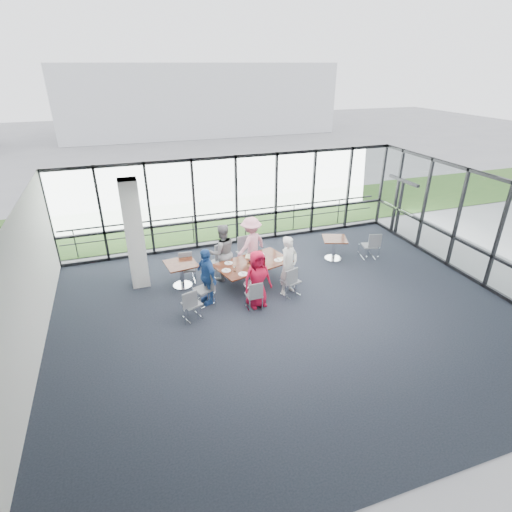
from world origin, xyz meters
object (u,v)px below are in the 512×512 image
object	(u,v)px
side_table_right	(334,242)
diner_end	(207,276)
main_table	(253,266)
diner_near_right	(289,265)
chair_spare_la	(192,304)
chair_main_fr	(245,253)
side_table_left	(181,267)
diner_far_right	(251,244)
diner_near_left	(257,279)
chair_main_nl	(254,295)
chair_main_nr	(291,281)
chair_main_end	(203,289)
chair_spare_lb	(187,269)
chair_main_fl	(219,262)
chair_spare_r	(369,246)
structural_column	(135,235)
diner_far_left	(222,252)

from	to	relation	value
side_table_right	diner_end	xyz separation A→B (m)	(-4.61, -1.27, 0.19)
main_table	diner_near_right	world-z (taller)	diner_near_right
diner_end	chair_spare_la	size ratio (longest dim) A/B	1.85
chair_main_fr	side_table_left	bearing A→B (deg)	7.83
diner_far_right	chair_spare_la	xyz separation A→B (m)	(-2.30, -2.10, -0.45)
main_table	side_table_right	distance (m)	3.24
diner_far_right	side_table_left	bearing A→B (deg)	-20.36
diner_near_left	chair_main_nl	xyz separation A→B (m)	(-0.14, -0.12, -0.39)
main_table	diner_near_right	distance (m)	1.11
diner_near_left	chair_main_nr	world-z (taller)	diner_near_left
chair_spare_la	chair_main_end	bearing A→B (deg)	34.92
diner_near_left	chair_main_nr	size ratio (longest dim) A/B	1.80
chair_main_fr	chair_spare_lb	distance (m)	1.98
diner_near_right	diner_end	xyz separation A→B (m)	(-2.30, 0.24, -0.05)
diner_far_right	main_table	bearing A→B (deg)	45.21
chair_main_fl	chair_spare_lb	xyz separation A→B (m)	(-0.99, -0.03, -0.05)
diner_near_left	chair_main_end	distance (m)	1.51
chair_spare_r	structural_column	bearing A→B (deg)	-170.54
side_table_left	diner_near_left	xyz separation A→B (m)	(1.76, -1.71, 0.18)
diner_far_right	structural_column	bearing A→B (deg)	-31.82
chair_main_fr	chair_spare_la	size ratio (longest dim) A/B	1.10
diner_near_right	chair_main_fl	world-z (taller)	diner_near_right
structural_column	diner_near_left	world-z (taller)	structural_column
side_table_left	chair_spare_la	world-z (taller)	chair_spare_la
structural_column	diner_end	xyz separation A→B (m)	(1.67, -1.63, -0.79)
diner_near_right	chair_spare_r	distance (m)	3.67
chair_main_fr	chair_spare_lb	size ratio (longest dim) A/B	1.09
structural_column	chair_main_nl	bearing A→B (deg)	-40.27
structural_column	diner_far_right	distance (m)	3.50
chair_main_fr	chair_spare_la	xyz separation A→B (m)	(-2.17, -2.34, -0.04)
chair_main_fl	diner_near_left	bearing A→B (deg)	77.79
structural_column	chair_spare_lb	world-z (taller)	structural_column
side_table_left	diner_near_right	world-z (taller)	diner_near_right
chair_main_nr	chair_spare_r	xyz separation A→B (m)	(3.46, 1.35, 0.01)
side_table_right	diner_near_left	xyz separation A→B (m)	(-3.37, -1.87, 0.19)
diner_end	chair_main_end	distance (m)	0.38
side_table_left	diner_far_right	bearing A→B (deg)	8.42
side_table_right	diner_near_left	bearing A→B (deg)	-150.96
chair_main_fl	chair_spare_r	xyz separation A→B (m)	(5.09, -0.39, -0.03)
diner_far_left	chair_spare_r	world-z (taller)	diner_far_left
side_table_right	chair_main_nl	bearing A→B (deg)	-150.41
structural_column	chair_main_fl	world-z (taller)	structural_column
main_table	chair_spare_r	world-z (taller)	chair_spare_r
side_table_right	chair_main_fr	bearing A→B (deg)	172.04
side_table_left	chair_spare_r	xyz separation A→B (m)	(6.28, -0.18, -0.18)
chair_main_nr	diner_far_left	bearing A→B (deg)	116.28
diner_far_right	chair_spare_lb	bearing A→B (deg)	-24.48
structural_column	side_table_right	bearing A→B (deg)	-3.29
chair_main_end	main_table	bearing A→B (deg)	87.17
diner_far_left	chair_main_fr	bearing A→B (deg)	-152.26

